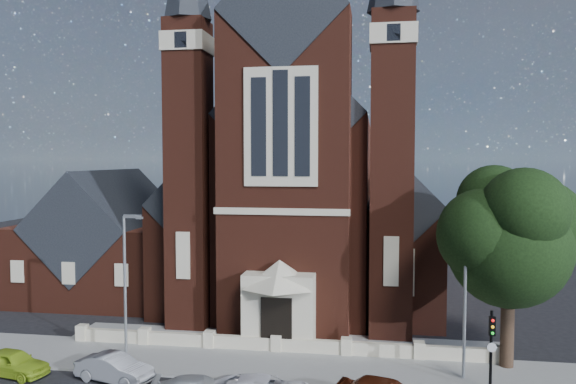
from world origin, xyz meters
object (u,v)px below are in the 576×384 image
(street_lamp_right, at_px, (467,290))
(church, at_px, (310,193))
(parish_hall, at_px, (109,246))
(car_lime_van, at_px, (13,363))
(car_silver_a, at_px, (114,368))
(street_lamp_left, at_px, (126,278))
(street_tree, at_px, (513,239))
(traffic_signal, at_px, (492,341))

(street_lamp_right, bearing_deg, church, 118.04)
(parish_hall, height_order, car_lime_van, parish_hall)
(church, xyz_separation_m, street_lamp_right, (10.09, -18.94, -3.59))
(car_silver_a, bearing_deg, car_lime_van, 104.70)
(street_lamp_left, distance_m, street_lamp_right, 18.00)
(street_tree, relative_size, street_lamp_right, 1.32)
(church, relative_size, car_lime_van, 8.87)
(street_tree, relative_size, car_silver_a, 2.64)
(street_tree, bearing_deg, street_lamp_right, -145.74)
(church, height_order, car_lime_van, church)
(church, distance_m, street_tree, 21.38)
(street_lamp_left, bearing_deg, car_silver_a, -77.53)
(car_silver_a, bearing_deg, street_lamp_right, -66.84)
(street_tree, distance_m, traffic_signal, 5.70)
(parish_hall, relative_size, car_lime_van, 3.10)
(street_lamp_left, relative_size, car_silver_a, 2.00)
(street_lamp_right, height_order, car_silver_a, street_lamp_right)
(street_lamp_right, bearing_deg, car_lime_van, -172.60)
(street_lamp_right, bearing_deg, traffic_signal, -59.99)
(car_silver_a, bearing_deg, church, -4.69)
(street_lamp_left, bearing_deg, street_lamp_right, 0.00)
(parish_hall, xyz_separation_m, street_tree, (28.60, -12.29, 2.95))
(church, xyz_separation_m, car_lime_van, (-12.80, -21.91, -7.52))
(church, distance_m, street_lamp_right, 21.76)
(church, height_order, parish_hall, church)
(church, xyz_separation_m, parish_hall, (-16.00, -4.94, -4.17))
(street_lamp_left, relative_size, traffic_signal, 2.02)
(car_silver_a, bearing_deg, traffic_signal, -72.17)
(church, distance_m, car_lime_van, 26.47)
(traffic_signal, xyz_separation_m, car_silver_a, (-18.27, -1.30, -1.92))
(street_lamp_left, bearing_deg, traffic_signal, -4.76)
(street_lamp_left, relative_size, car_lime_van, 2.06)
(church, relative_size, parish_hall, 2.86)
(street_lamp_left, distance_m, car_lime_van, 6.94)
(street_lamp_right, distance_m, traffic_signal, 2.71)
(church, height_order, street_tree, church)
(street_lamp_right, bearing_deg, parish_hall, 151.78)
(car_lime_van, distance_m, car_silver_a, 5.53)
(street_lamp_left, xyz_separation_m, car_silver_a, (0.64, -2.88, -3.93))
(church, relative_size, street_tree, 3.26)
(street_tree, distance_m, street_lamp_right, 3.84)
(street_lamp_left, bearing_deg, street_tree, 4.76)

